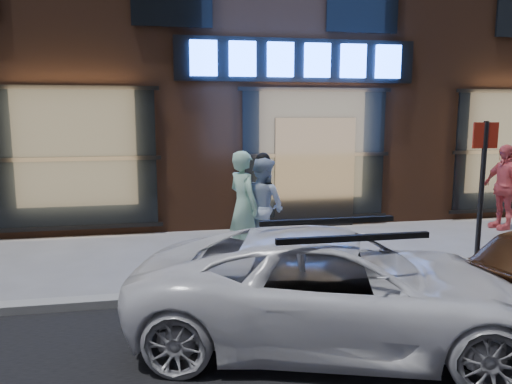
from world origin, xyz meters
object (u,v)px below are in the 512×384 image
(man_bowtie, at_px, (243,205))
(white_suv, at_px, (338,289))
(sign_post, at_px, (482,185))
(man_cap, at_px, (263,207))
(passerby, at_px, (504,187))

(man_bowtie, xyz_separation_m, white_suv, (0.49, -3.40, -0.32))
(white_suv, distance_m, sign_post, 3.39)
(man_bowtie, xyz_separation_m, sign_post, (3.33, -1.74, 0.51))
(man_bowtie, relative_size, man_cap, 1.07)
(man_cap, distance_m, passerby, 5.63)
(white_suv, bearing_deg, man_bowtie, 25.30)
(man_bowtie, distance_m, man_cap, 0.39)
(white_suv, bearing_deg, man_cap, 19.09)
(man_bowtie, height_order, man_cap, man_bowtie)
(passerby, bearing_deg, white_suv, -56.47)
(man_cap, xyz_separation_m, passerby, (5.54, 1.01, 0.04))
(man_bowtie, relative_size, passerby, 1.02)
(passerby, xyz_separation_m, sign_post, (-2.57, -2.87, 0.53))
(passerby, height_order, white_suv, passerby)
(man_bowtie, distance_m, passerby, 6.01)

